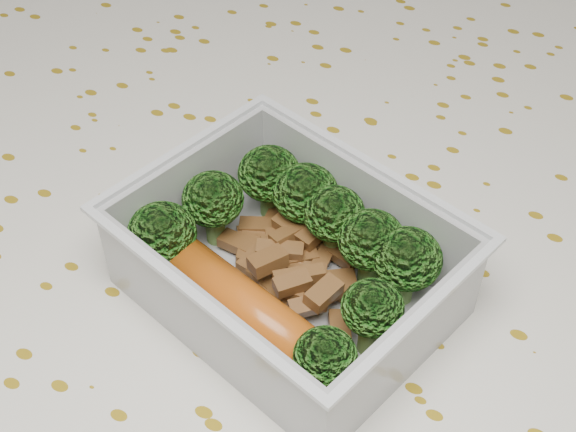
% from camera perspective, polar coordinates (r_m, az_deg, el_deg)
% --- Properties ---
extents(dining_table, '(1.40, 0.90, 0.75)m').
position_cam_1_polar(dining_table, '(0.55, 0.34, -8.31)').
color(dining_table, brown).
rests_on(dining_table, ground).
extents(tablecloth, '(1.46, 0.96, 0.19)m').
position_cam_1_polar(tablecloth, '(0.51, 0.36, -4.93)').
color(tablecloth, silver).
rests_on(tablecloth, dining_table).
extents(lunch_container, '(0.20, 0.18, 0.06)m').
position_cam_1_polar(lunch_container, '(0.44, 0.08, -4.05)').
color(lunch_container, silver).
rests_on(lunch_container, tablecloth).
extents(broccoli_florets, '(0.16, 0.14, 0.05)m').
position_cam_1_polar(broccoli_florets, '(0.44, 0.92, -1.22)').
color(broccoli_florets, '#608C3F').
rests_on(broccoli_florets, lunch_container).
extents(meat_pile, '(0.10, 0.09, 0.03)m').
position_cam_1_polar(meat_pile, '(0.45, 0.32, -3.50)').
color(meat_pile, brown).
rests_on(meat_pile, lunch_container).
extents(sausage, '(0.15, 0.06, 0.03)m').
position_cam_1_polar(sausage, '(0.42, -2.88, -6.70)').
color(sausage, '#B54F12').
rests_on(sausage, lunch_container).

